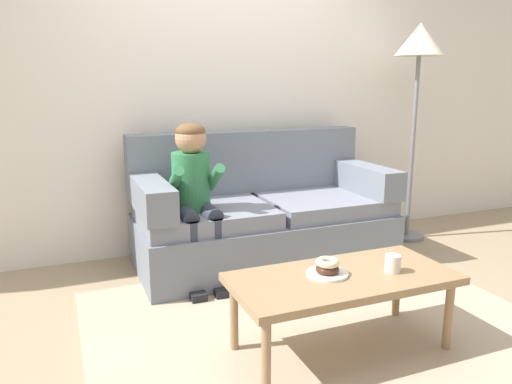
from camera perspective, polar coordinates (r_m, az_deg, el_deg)
name	(u,v)px	position (r m, az deg, el deg)	size (l,w,h in m)	color
ground	(297,308)	(3.14, 4.77, -13.23)	(10.00, 10.00, 0.00)	#9E896B
wall_back	(222,78)	(4.12, -3.94, 13.07)	(8.00, 0.10, 2.80)	silver
area_rug	(317,325)	(2.94, 7.06, -15.04)	(2.53, 1.93, 0.01)	tan
couch	(261,217)	(3.79, 0.63, -2.88)	(1.91, 0.90, 0.99)	slate
coffee_table	(343,283)	(2.56, 10.01, -10.33)	(1.14, 0.53, 0.42)	#937551
person_child	(194,188)	(3.33, -7.16, 0.49)	(0.34, 0.58, 1.10)	#337A4C
plate	(327,274)	(2.53, 8.25, -9.35)	(0.21, 0.21, 0.01)	white
donut	(327,269)	(2.52, 8.26, -8.82)	(0.12, 0.12, 0.04)	#422619
donut_second	(328,262)	(2.51, 8.29, -8.05)	(0.12, 0.12, 0.04)	beige
mug	(393,263)	(2.62, 15.57, -7.98)	(0.08, 0.08, 0.09)	silver
floor_lamp	(419,56)	(4.44, 18.35, 14.68)	(0.40, 0.40, 1.84)	slate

